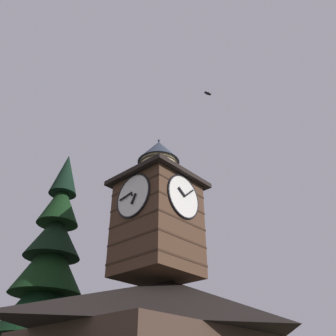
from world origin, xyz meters
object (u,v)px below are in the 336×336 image
at_px(clock_tower, 158,213).
at_px(flying_bird_high, 208,93).
at_px(pine_tree_behind, 46,288).
at_px(moon, 72,311).

relative_size(clock_tower, flying_bird_high, 16.88).
bearing_deg(clock_tower, flying_bird_high, 116.80).
distance_m(clock_tower, pine_tree_behind, 7.59).
relative_size(pine_tree_behind, flying_bird_high, 32.40).
height_order(clock_tower, pine_tree_behind, pine_tree_behind).
height_order(moon, flying_bird_high, flying_bird_high).
bearing_deg(pine_tree_behind, moon, -127.13).
bearing_deg(moon, pine_tree_behind, 52.87).
bearing_deg(flying_bird_high, clock_tower, -63.20).
bearing_deg(clock_tower, moon, -115.72).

